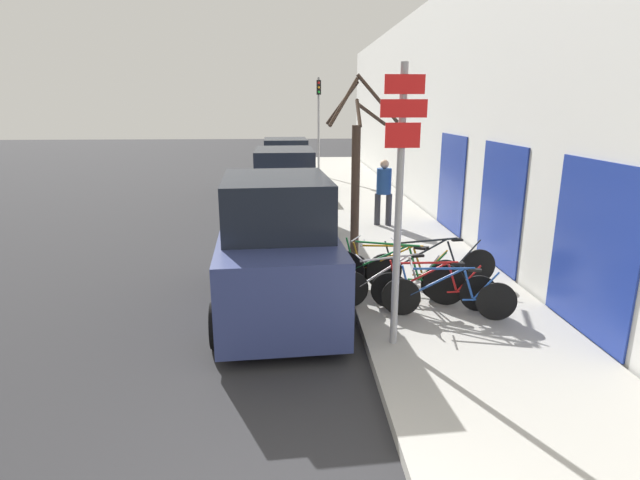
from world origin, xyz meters
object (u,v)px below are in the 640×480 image
object	(u,v)px
parked_car_2	(286,170)
signpost	(399,195)
parked_car_1	(285,193)
pedestrian_near	(384,188)
street_tree	(356,172)
bicycle_2	(395,282)
bicycle_3	(393,274)
parked_car_0	(277,251)
traffic_light	(319,114)
bicycle_5	(432,266)
bicycle_0	(448,296)
bicycle_1	(434,288)
bicycle_4	(399,271)

from	to	relation	value
parked_car_2	signpost	bearing A→B (deg)	-84.93
parked_car_1	pedestrian_near	world-z (taller)	parked_car_1
street_tree	bicycle_2	bearing A→B (deg)	-83.22
bicycle_3	parked_car_0	distance (m)	2.06
pedestrian_near	traffic_light	world-z (taller)	traffic_light
bicycle_2	bicycle_3	size ratio (longest dim) A/B	0.98
bicycle_5	bicycle_0	bearing A→B (deg)	169.22
bicycle_2	bicycle_0	bearing A→B (deg)	-143.05
bicycle_1	parked_car_0	world-z (taller)	parked_car_0
bicycle_4	pedestrian_near	world-z (taller)	pedestrian_near
bicycle_1	parked_car_1	world-z (taller)	parked_car_1
bicycle_0	bicycle_2	size ratio (longest dim) A/B	0.95
bicycle_3	traffic_light	size ratio (longest dim) A/B	0.49
bicycle_4	parked_car_1	size ratio (longest dim) A/B	0.48
bicycle_0	bicycle_4	size ratio (longest dim) A/B	0.93
bicycle_3	bicycle_5	world-z (taller)	bicycle_3
bicycle_3	parked_car_0	xyz separation A→B (m)	(-2.00, -0.11, 0.48)
bicycle_3	parked_car_0	bearing A→B (deg)	121.69
bicycle_4	signpost	bearing A→B (deg)	-178.18
bicycle_5	parked_car_1	bearing A→B (deg)	21.84
parked_car_1	bicycle_2	bearing A→B (deg)	-73.96
bicycle_1	bicycle_0	bearing A→B (deg)	-149.58
bicycle_5	parked_car_1	size ratio (longest dim) A/B	0.53
signpost	parked_car_1	distance (m)	7.83
bicycle_1	parked_car_2	xyz separation A→B (m)	(-2.47, 11.74, 0.48)
bicycle_0	bicycle_1	xyz separation A→B (m)	(-0.13, 0.35, -0.00)
parked_car_1	parked_car_2	distance (m)	5.33
bicycle_2	parked_car_0	bearing A→B (deg)	74.01
parked_car_0	street_tree	distance (m)	3.22
bicycle_0	parked_car_1	size ratio (longest dim) A/B	0.44
bicycle_1	bicycle_3	world-z (taller)	bicycle_3
parked_car_0	parked_car_2	distance (m)	11.24
bicycle_5	pedestrian_near	distance (m)	4.98
bicycle_5	parked_car_0	world-z (taller)	parked_car_0
parked_car_2	traffic_light	size ratio (longest dim) A/B	0.94
bicycle_2	bicycle_5	size ratio (longest dim) A/B	0.87
bicycle_3	parked_car_0	world-z (taller)	parked_car_0
signpost	bicycle_4	world-z (taller)	signpost
parked_car_1	pedestrian_near	xyz separation A→B (m)	(2.74, -0.40, 0.19)
bicycle_4	bicycle_5	distance (m)	0.69
parked_car_0	parked_car_1	distance (m)	5.91
bicycle_4	street_tree	bearing A→B (deg)	28.66
parked_car_2	traffic_light	world-z (taller)	traffic_light
bicycle_4	pedestrian_near	xyz separation A→B (m)	(0.66, 5.12, 0.68)
bicycle_0	bicycle_1	world-z (taller)	bicycle_0
parked_car_1	parked_car_0	bearing A→B (deg)	-91.99
bicycle_5	street_tree	size ratio (longest dim) A/B	0.64
bicycle_1	parked_car_2	distance (m)	12.01
bicycle_0	parked_car_2	xyz separation A→B (m)	(-2.61, 12.09, 0.48)
bicycle_3	parked_car_1	distance (m)	6.13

